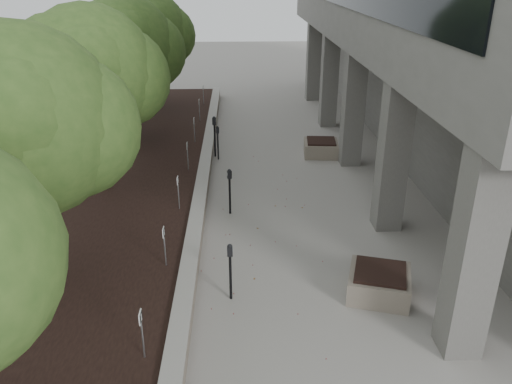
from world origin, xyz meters
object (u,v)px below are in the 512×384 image
object	(u,v)px
parking_meter_5	(215,137)
planter_front	(379,282)
crabapple_tree_5	(148,50)
crabapple_tree_4	(127,69)
parking_meter_3	(230,192)
crabapple_tree_3	(93,101)
planter_back	(321,148)
crabapple_tree_2	(27,162)
parking_meter_2	(230,272)
parking_meter_4	(218,143)

from	to	relation	value
parking_meter_5	planter_front	bearing A→B (deg)	-57.01
crabapple_tree_5	crabapple_tree_4	bearing A→B (deg)	-90.00
parking_meter_3	planter_front	distance (m)	5.34
crabapple_tree_4	parking_meter_3	distance (m)	7.58
crabapple_tree_3	parking_meter_5	xyz separation A→B (m)	(3.25, 3.93, -2.34)
crabapple_tree_4	parking_meter_3	bearing A→B (deg)	-57.42
planter_front	planter_back	distance (m)	9.17
planter_front	parking_meter_3	bearing A→B (deg)	128.32
parking_meter_3	crabapple_tree_5	bearing A→B (deg)	87.39
crabapple_tree_3	parking_meter_3	xyz separation A→B (m)	(3.87, -1.05, -2.42)
parking_meter_3	planter_front	bearing A→B (deg)	-73.57
planter_back	planter_front	bearing A→B (deg)	-90.80
crabapple_tree_2	crabapple_tree_4	bearing A→B (deg)	90.00
parking_meter_2	parking_meter_5	world-z (taller)	parking_meter_5
crabapple_tree_2	parking_meter_2	size ratio (longest dim) A/B	4.01
parking_meter_5	planter_front	size ratio (longest dim) A/B	1.21
planter_back	crabapple_tree_5	bearing A→B (deg)	140.28
crabapple_tree_4	crabapple_tree_5	bearing A→B (deg)	90.00
crabapple_tree_4	parking_meter_2	size ratio (longest dim) A/B	4.01
crabapple_tree_3	planter_front	bearing A→B (deg)	-36.11
parking_meter_4	crabapple_tree_3	bearing A→B (deg)	-142.68
crabapple_tree_4	crabapple_tree_5	world-z (taller)	same
crabapple_tree_4	planter_front	size ratio (longest dim) A/B	4.19
crabapple_tree_4	parking_meter_5	size ratio (longest dim) A/B	3.47
parking_meter_3	planter_back	bearing A→B (deg)	33.63
crabapple_tree_3	crabapple_tree_5	bearing A→B (deg)	90.00
parking_meter_4	crabapple_tree_4	bearing A→B (deg)	147.88
parking_meter_4	crabapple_tree_5	bearing A→B (deg)	108.32
planter_front	crabapple_tree_3	bearing A→B (deg)	143.89
crabapple_tree_2	crabapple_tree_3	distance (m)	5.00
parking_meter_2	crabapple_tree_3	bearing A→B (deg)	125.42
crabapple_tree_2	planter_front	world-z (taller)	crabapple_tree_2
parking_meter_4	planter_back	world-z (taller)	parking_meter_4
parking_meter_3	parking_meter_5	size ratio (longest dim) A/B	0.89
parking_meter_5	parking_meter_2	bearing A→B (deg)	-75.97
crabapple_tree_4	planter_back	xyz separation A→B (m)	(7.30, -1.06, -2.82)
planter_back	parking_meter_2	bearing A→B (deg)	-110.11
crabapple_tree_3	planter_front	distance (m)	9.31
parking_meter_2	planter_front	distance (m)	3.27
crabapple_tree_2	crabapple_tree_3	world-z (taller)	same
crabapple_tree_5	parking_meter_3	xyz separation A→B (m)	(3.87, -11.05, -2.42)
parking_meter_4	planter_front	xyz separation A→B (m)	(3.79, -8.82, -0.34)
parking_meter_3	parking_meter_5	xyz separation A→B (m)	(-0.62, 4.99, 0.09)
parking_meter_3	parking_meter_2	bearing A→B (deg)	-111.13
crabapple_tree_3	crabapple_tree_5	xyz separation A→B (m)	(0.00, 10.00, 0.00)
crabapple_tree_2	parking_meter_2	world-z (taller)	crabapple_tree_2
planter_back	parking_meter_3	bearing A→B (deg)	-124.47
crabapple_tree_3	parking_meter_2	distance (m)	7.01
parking_meter_5	planter_back	size ratio (longest dim) A/B	1.24
parking_meter_2	parking_meter_3	distance (m)	4.22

